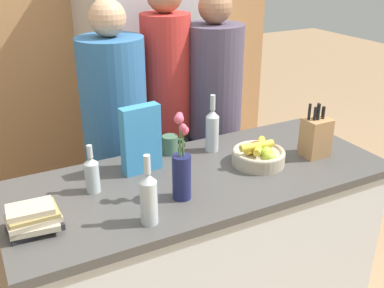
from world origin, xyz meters
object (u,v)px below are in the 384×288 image
(bottle_oil, at_px, (149,197))
(person_in_blue, at_px, (167,106))
(book_stack, at_px, (33,219))
(fruit_bowl, at_px, (259,155))
(person_at_sink, at_px, (116,133))
(bottle_wine, at_px, (92,174))
(person_in_red_tee, at_px, (213,113))
(refrigerator, at_px, (149,89))
(cereal_box, at_px, (141,139))
(bottle_vinegar, at_px, (212,129))
(coffee_mug, at_px, (171,145))
(knife_block, at_px, (316,137))
(flower_vase, at_px, (182,170))

(bottle_oil, distance_m, person_in_blue, 1.11)
(book_stack, bearing_deg, bottle_oil, -20.41)
(fruit_bowl, bearing_deg, person_at_sink, 125.67)
(bottle_wine, relative_size, person_in_red_tee, 0.13)
(refrigerator, height_order, person_in_red_tee, refrigerator)
(refrigerator, height_order, cereal_box, refrigerator)
(person_at_sink, relative_size, person_in_blue, 0.94)
(refrigerator, bearing_deg, cereal_box, -114.10)
(book_stack, bearing_deg, person_at_sink, 52.94)
(fruit_bowl, bearing_deg, bottle_vinegar, 117.20)
(coffee_mug, bearing_deg, knife_block, -29.42)
(person_in_blue, bearing_deg, knife_block, -51.99)
(book_stack, xyz_separation_m, person_at_sink, (0.57, 0.75, -0.04))
(person_at_sink, xyz_separation_m, person_in_blue, (0.35, 0.08, 0.08))
(fruit_bowl, height_order, cereal_box, cereal_box)
(bottle_vinegar, bearing_deg, person_in_blue, 91.48)
(flower_vase, relative_size, bottle_vinegar, 1.27)
(bottle_oil, relative_size, person_in_blue, 0.16)
(bottle_vinegar, bearing_deg, bottle_wine, -168.94)
(coffee_mug, height_order, person_in_red_tee, person_in_red_tee)
(refrigerator, xyz_separation_m, person_in_red_tee, (0.16, -0.65, 0.00))
(flower_vase, height_order, cereal_box, flower_vase)
(fruit_bowl, height_order, person_in_blue, person_in_blue)
(cereal_box, bearing_deg, person_in_blue, 55.52)
(flower_vase, bearing_deg, knife_block, 4.75)
(flower_vase, xyz_separation_m, bottle_vinegar, (0.35, 0.35, -0.01))
(book_stack, bearing_deg, coffee_mug, 27.26)
(person_at_sink, bearing_deg, book_stack, -134.43)
(coffee_mug, height_order, person_at_sink, person_at_sink)
(flower_vase, height_order, person_at_sink, person_at_sink)
(bottle_vinegar, bearing_deg, cereal_box, -173.49)
(person_in_red_tee, bearing_deg, person_in_blue, 147.27)
(fruit_bowl, relative_size, bottle_oil, 0.90)
(fruit_bowl, relative_size, bottle_vinegar, 0.86)
(bottle_oil, bearing_deg, cereal_box, 71.82)
(fruit_bowl, distance_m, flower_vase, 0.49)
(book_stack, xyz_separation_m, bottle_wine, (0.28, 0.18, 0.04))
(flower_vase, xyz_separation_m, person_in_blue, (0.33, 0.87, -0.04))
(knife_block, bearing_deg, person_in_blue, 118.56)
(coffee_mug, xyz_separation_m, person_in_red_tee, (0.46, 0.38, -0.03))
(coffee_mug, relative_size, person_in_blue, 0.06)
(bottle_oil, bearing_deg, refrigerator, 67.43)
(person_in_blue, relative_size, person_in_red_tee, 1.05)
(book_stack, bearing_deg, cereal_box, 26.48)
(person_at_sink, bearing_deg, cereal_box, -101.53)
(person_at_sink, height_order, person_in_red_tee, person_in_red_tee)
(refrigerator, relative_size, flower_vase, 4.92)
(person_at_sink, distance_m, person_in_red_tee, 0.63)
(bottle_wine, distance_m, person_at_sink, 0.65)
(refrigerator, bearing_deg, knife_block, -76.92)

